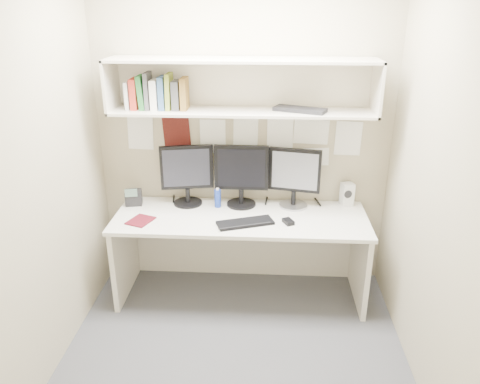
# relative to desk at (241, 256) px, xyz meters

# --- Properties ---
(floor) EXTENTS (2.40, 2.00, 0.01)m
(floor) POSITION_rel_desk_xyz_m (0.00, -0.65, -0.37)
(floor) COLOR #424247
(floor) RESTS_ON ground
(wall_back) EXTENTS (2.40, 0.02, 2.60)m
(wall_back) POSITION_rel_desk_xyz_m (0.00, 0.35, 0.93)
(wall_back) COLOR tan
(wall_back) RESTS_ON ground
(wall_front) EXTENTS (2.40, 0.02, 2.60)m
(wall_front) POSITION_rel_desk_xyz_m (0.00, -1.65, 0.93)
(wall_front) COLOR tan
(wall_front) RESTS_ON ground
(wall_left) EXTENTS (0.02, 2.00, 2.60)m
(wall_left) POSITION_rel_desk_xyz_m (-1.20, -0.65, 0.93)
(wall_left) COLOR tan
(wall_left) RESTS_ON ground
(wall_right) EXTENTS (0.02, 2.00, 2.60)m
(wall_right) POSITION_rel_desk_xyz_m (1.20, -0.65, 0.93)
(wall_right) COLOR tan
(wall_right) RESTS_ON ground
(desk) EXTENTS (2.00, 0.70, 0.73)m
(desk) POSITION_rel_desk_xyz_m (0.00, 0.00, 0.00)
(desk) COLOR silver
(desk) RESTS_ON floor
(overhead_hutch) EXTENTS (2.00, 0.38, 0.40)m
(overhead_hutch) POSITION_rel_desk_xyz_m (0.00, 0.21, 1.35)
(overhead_hutch) COLOR beige
(overhead_hutch) RESTS_ON wall_back
(pinned_papers) EXTENTS (1.92, 0.01, 0.48)m
(pinned_papers) POSITION_rel_desk_xyz_m (0.00, 0.34, 0.88)
(pinned_papers) COLOR white
(pinned_papers) RESTS_ON wall_back
(monitor_left) EXTENTS (0.43, 0.24, 0.50)m
(monitor_left) POSITION_rel_desk_xyz_m (-0.46, 0.22, 0.63)
(monitor_left) COLOR black
(monitor_left) RESTS_ON desk
(monitor_center) EXTENTS (0.44, 0.24, 0.51)m
(monitor_center) POSITION_rel_desk_xyz_m (-0.01, 0.22, 0.64)
(monitor_center) COLOR black
(monitor_center) RESTS_ON desk
(monitor_right) EXTENTS (0.42, 0.23, 0.49)m
(monitor_right) POSITION_rel_desk_xyz_m (0.42, 0.22, 0.63)
(monitor_right) COLOR #A5A5AA
(monitor_right) RESTS_ON desk
(keyboard) EXTENTS (0.45, 0.29, 0.02)m
(keyboard) POSITION_rel_desk_xyz_m (0.04, -0.15, 0.37)
(keyboard) COLOR black
(keyboard) RESTS_ON desk
(mouse) EXTENTS (0.10, 0.12, 0.03)m
(mouse) POSITION_rel_desk_xyz_m (0.37, -0.12, 0.38)
(mouse) COLOR black
(mouse) RESTS_ON desk
(speaker) EXTENTS (0.12, 0.12, 0.19)m
(speaker) POSITION_rel_desk_xyz_m (0.87, 0.27, 0.46)
(speaker) COLOR silver
(speaker) RESTS_ON desk
(blue_bottle) EXTENTS (0.05, 0.05, 0.16)m
(blue_bottle) POSITION_rel_desk_xyz_m (-0.20, 0.16, 0.44)
(blue_bottle) COLOR #163098
(blue_bottle) RESTS_ON desk
(maroon_notebook) EXTENTS (0.22, 0.24, 0.01)m
(maroon_notebook) POSITION_rel_desk_xyz_m (-0.77, -0.15, 0.37)
(maroon_notebook) COLOR #510D17
(maroon_notebook) RESTS_ON desk
(desk_phone) EXTENTS (0.15, 0.14, 0.16)m
(desk_phone) POSITION_rel_desk_xyz_m (-0.90, 0.17, 0.43)
(desk_phone) COLOR black
(desk_phone) RESTS_ON desk
(book_stack) EXTENTS (0.46, 0.17, 0.28)m
(book_stack) POSITION_rel_desk_xyz_m (-0.64, 0.16, 1.29)
(book_stack) COLOR beige
(book_stack) RESTS_ON overhead_hutch
(hutch_tray) EXTENTS (0.42, 0.28, 0.03)m
(hutch_tray) POSITION_rel_desk_xyz_m (0.44, 0.14, 1.19)
(hutch_tray) COLOR black
(hutch_tray) RESTS_ON overhead_hutch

